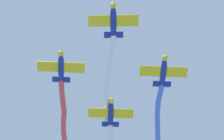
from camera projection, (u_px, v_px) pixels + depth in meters
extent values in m
ellipsoid|color=navy|center=(113.00, 21.00, 56.25)|extent=(2.07, 4.80, 0.96)
sphere|color=yellow|center=(113.00, 6.00, 55.23)|extent=(0.99, 0.99, 0.82)
ellipsoid|color=black|center=(113.00, 17.00, 56.30)|extent=(0.91, 1.30, 0.51)
cube|color=yellow|center=(113.00, 21.00, 56.06)|extent=(7.04, 3.21, 0.13)
cube|color=navy|center=(114.00, 35.00, 57.22)|extent=(2.81, 1.52, 0.11)
cube|color=yellow|center=(114.00, 33.00, 57.62)|extent=(0.38, 1.07, 1.33)
cylinder|color=white|center=(112.00, 45.00, 57.98)|extent=(2.01, 2.51, 1.56)
cylinder|color=white|center=(110.00, 58.00, 59.25)|extent=(1.79, 2.41, 1.08)
cylinder|color=white|center=(108.00, 74.00, 60.34)|extent=(1.84, 2.83, 1.16)
cylinder|color=white|center=(107.00, 88.00, 61.35)|extent=(1.64, 2.32, 0.90)
cylinder|color=white|center=(106.00, 101.00, 62.34)|extent=(1.27, 2.41, 0.87)
cylinder|color=white|center=(107.00, 113.00, 63.53)|extent=(1.83, 2.40, 1.55)
sphere|color=white|center=(114.00, 38.00, 57.26)|extent=(0.87, 0.87, 0.87)
sphere|color=white|center=(111.00, 51.00, 58.70)|extent=(0.87, 0.87, 0.87)
sphere|color=white|center=(109.00, 65.00, 59.81)|extent=(0.87, 0.87, 0.87)
sphere|color=white|center=(108.00, 82.00, 60.88)|extent=(0.87, 0.87, 0.87)
sphere|color=white|center=(106.00, 94.00, 61.83)|extent=(0.87, 0.87, 0.87)
sphere|color=white|center=(107.00, 107.00, 62.86)|extent=(0.87, 0.87, 0.87)
sphere|color=white|center=(106.00, 118.00, 64.20)|extent=(0.87, 0.87, 0.87)
ellipsoid|color=navy|center=(163.00, 72.00, 59.31)|extent=(2.34, 4.78, 0.96)
sphere|color=yellow|center=(165.00, 58.00, 58.30)|extent=(1.03, 1.03, 0.82)
ellipsoid|color=black|center=(163.00, 67.00, 59.37)|extent=(0.97, 1.32, 0.51)
cube|color=yellow|center=(164.00, 72.00, 59.13)|extent=(7.02, 3.59, 0.13)
cube|color=navy|center=(162.00, 84.00, 60.28)|extent=(2.82, 1.66, 0.11)
cube|color=yellow|center=(162.00, 82.00, 60.69)|extent=(0.44, 1.06, 1.33)
cylinder|color=#4C75DB|center=(160.00, 94.00, 61.08)|extent=(1.97, 2.78, 1.35)
cylinder|color=#4C75DB|center=(158.00, 107.00, 62.69)|extent=(1.72, 2.81, 1.67)
cylinder|color=#4C75DB|center=(157.00, 121.00, 64.22)|extent=(1.49, 2.92, 1.09)
cylinder|color=#4C75DB|center=(158.00, 134.00, 65.63)|extent=(1.54, 2.68, 1.43)
sphere|color=#4C75DB|center=(162.00, 87.00, 60.33)|extent=(0.80, 0.80, 0.80)
sphere|color=#4C75DB|center=(158.00, 101.00, 61.84)|extent=(0.80, 0.80, 0.80)
sphere|color=#4C75DB|center=(157.00, 114.00, 63.53)|extent=(0.80, 0.80, 0.80)
sphere|color=#4C75DB|center=(158.00, 128.00, 64.92)|extent=(0.80, 0.80, 0.80)
sphere|color=#4C75DB|center=(158.00, 140.00, 66.35)|extent=(0.80, 0.80, 0.80)
ellipsoid|color=navy|center=(61.00, 68.00, 59.77)|extent=(2.35, 4.78, 0.96)
sphere|color=yellow|center=(61.00, 54.00, 58.75)|extent=(1.03, 1.03, 0.82)
ellipsoid|color=black|center=(61.00, 63.00, 59.82)|extent=(0.97, 1.32, 0.51)
cube|color=yellow|center=(61.00, 67.00, 59.58)|extent=(7.01, 3.61, 0.13)
cube|color=navy|center=(61.00, 79.00, 60.73)|extent=(2.82, 1.67, 0.11)
cube|color=yellow|center=(62.00, 77.00, 61.14)|extent=(0.45, 1.06, 1.33)
cylinder|color=#DB4C4C|center=(62.00, 90.00, 61.25)|extent=(1.55, 2.58, 1.19)
cylinder|color=#DB4C4C|center=(63.00, 104.00, 62.08)|extent=(1.49, 2.41, 1.42)
cylinder|color=#DB4C4C|center=(64.00, 117.00, 62.89)|extent=(1.56, 2.25, 0.92)
cylinder|color=#DB4C4C|center=(63.00, 128.00, 63.90)|extent=(1.60, 2.18, 1.28)
cylinder|color=#DB4C4C|center=(64.00, 140.00, 64.97)|extent=(1.49, 2.68, 1.16)
sphere|color=#DB4C4C|center=(61.00, 82.00, 60.78)|extent=(0.79, 0.79, 0.79)
sphere|color=#DB4C4C|center=(62.00, 97.00, 61.71)|extent=(0.79, 0.79, 0.79)
sphere|color=#DB4C4C|center=(64.00, 111.00, 62.45)|extent=(0.79, 0.79, 0.79)
sphere|color=#DB4C4C|center=(63.00, 123.00, 63.33)|extent=(0.79, 0.79, 0.79)
sphere|color=#DB4C4C|center=(64.00, 133.00, 64.47)|extent=(0.79, 0.79, 0.79)
ellipsoid|color=navy|center=(111.00, 114.00, 62.74)|extent=(2.28, 4.79, 0.96)
sphere|color=yellow|center=(111.00, 101.00, 61.73)|extent=(1.02, 1.02, 0.82)
ellipsoid|color=black|center=(111.00, 109.00, 62.80)|extent=(0.95, 1.31, 0.51)
cube|color=yellow|center=(111.00, 113.00, 62.55)|extent=(7.02, 3.51, 0.13)
cube|color=navy|center=(110.00, 124.00, 63.71)|extent=(2.82, 1.63, 0.11)
cube|color=yellow|center=(110.00, 122.00, 64.12)|extent=(0.43, 1.06, 1.33)
cylinder|color=white|center=(111.00, 136.00, 64.57)|extent=(1.67, 3.57, 1.00)
sphere|color=white|center=(110.00, 127.00, 63.76)|extent=(0.87, 0.87, 0.87)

